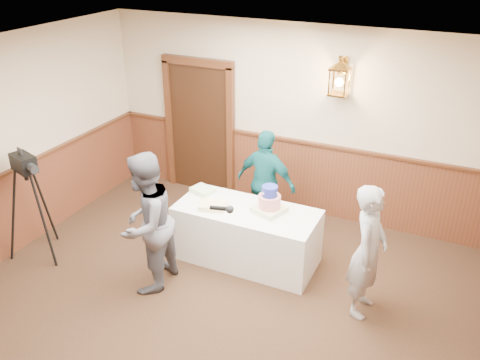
# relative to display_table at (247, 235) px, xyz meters

# --- Properties ---
(ground) EXTENTS (7.00, 7.00, 0.00)m
(ground) POSITION_rel_display_table_xyz_m (0.08, -1.90, -0.38)
(ground) COLOR black
(ground) RESTS_ON ground
(room_shell) EXTENTS (6.02, 7.02, 2.81)m
(room_shell) POSITION_rel_display_table_xyz_m (0.02, -1.45, 1.15)
(room_shell) COLOR beige
(room_shell) RESTS_ON ground
(display_table) EXTENTS (1.80, 0.80, 0.75)m
(display_table) POSITION_rel_display_table_xyz_m (0.00, 0.00, 0.00)
(display_table) COLOR white
(display_table) RESTS_ON ground
(tiered_cake) EXTENTS (0.44, 0.44, 0.36)m
(tiered_cake) POSITION_rel_display_table_xyz_m (0.28, 0.06, 0.51)
(tiered_cake) COLOR beige
(tiered_cake) RESTS_ON display_table
(sheet_cake_yellow) EXTENTS (0.38, 0.33, 0.07)m
(sheet_cake_yellow) POSITION_rel_display_table_xyz_m (-0.40, -0.15, 0.41)
(sheet_cake_yellow) COLOR #E6C489
(sheet_cake_yellow) RESTS_ON display_table
(sheet_cake_green) EXTENTS (0.34, 0.30, 0.07)m
(sheet_cake_green) POSITION_rel_display_table_xyz_m (-0.72, 0.16, 0.41)
(sheet_cake_green) COLOR #ADD294
(sheet_cake_green) RESTS_ON display_table
(interviewer) EXTENTS (1.52, 0.87, 1.72)m
(interviewer) POSITION_rel_display_table_xyz_m (-0.83, -0.97, 0.49)
(interviewer) COLOR #595963
(interviewer) RESTS_ON ground
(baker) EXTENTS (0.40, 0.59, 1.57)m
(baker) POSITION_rel_display_table_xyz_m (1.59, -0.33, 0.41)
(baker) COLOR #97989C
(baker) RESTS_ON ground
(assistant_p) EXTENTS (0.93, 0.49, 1.52)m
(assistant_p) POSITION_rel_display_table_xyz_m (-0.06, 0.77, 0.39)
(assistant_p) COLOR #125960
(assistant_p) RESTS_ON ground
(tv_camera_rig) EXTENTS (0.56, 0.53, 1.44)m
(tv_camera_rig) POSITION_rel_display_table_xyz_m (-2.52, -1.06, 0.27)
(tv_camera_rig) COLOR black
(tv_camera_rig) RESTS_ON ground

